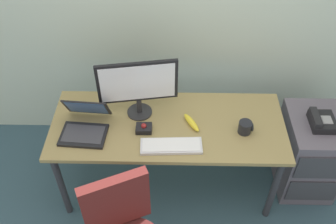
% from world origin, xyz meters
% --- Properties ---
extents(ground_plane, '(8.00, 8.00, 0.00)m').
position_xyz_m(ground_plane, '(0.00, 0.00, 0.00)').
color(ground_plane, '#334F5C').
extents(desk, '(1.65, 0.68, 0.70)m').
position_xyz_m(desk, '(0.00, 0.00, 0.63)').
color(desk, '#95804C').
rests_on(desk, ground).
extents(file_cabinet, '(0.42, 0.53, 0.67)m').
position_xyz_m(file_cabinet, '(1.10, 0.06, 0.34)').
color(file_cabinet, '#5D5662').
rests_on(file_cabinet, ground).
extents(desk_phone, '(0.17, 0.20, 0.09)m').
position_xyz_m(desk_phone, '(1.09, 0.05, 0.71)').
color(desk_phone, black).
rests_on(desk_phone, file_cabinet).
extents(monitor_main, '(0.55, 0.18, 0.45)m').
position_xyz_m(monitor_main, '(-0.21, 0.11, 0.97)').
color(monitor_main, '#262628').
rests_on(monitor_main, desk).
extents(keyboard, '(0.42, 0.15, 0.03)m').
position_xyz_m(keyboard, '(0.03, -0.21, 0.72)').
color(keyboard, silver).
rests_on(keyboard, desk).
extents(laptop, '(0.33, 0.35, 0.22)m').
position_xyz_m(laptop, '(-0.57, -0.07, 0.76)').
color(laptop, black).
rests_on(laptop, desk).
extents(trackball_mouse, '(0.11, 0.09, 0.07)m').
position_xyz_m(trackball_mouse, '(-0.17, -0.06, 0.73)').
color(trackball_mouse, black).
rests_on(trackball_mouse, desk).
extents(coffee_mug, '(0.10, 0.09, 0.09)m').
position_xyz_m(coffee_mug, '(0.53, -0.06, 0.75)').
color(coffee_mug, black).
rests_on(coffee_mug, desk).
extents(banana, '(0.13, 0.19, 0.04)m').
position_xyz_m(banana, '(0.16, 0.00, 0.72)').
color(banana, yellow).
rests_on(banana, desk).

